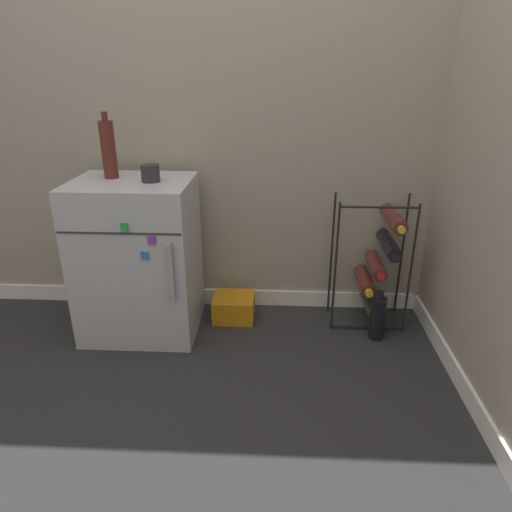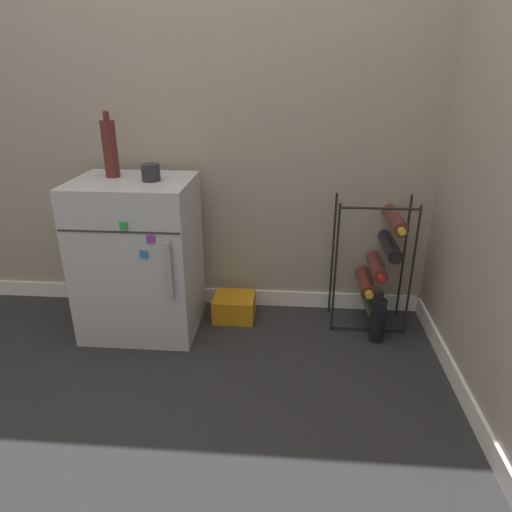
{
  "view_description": "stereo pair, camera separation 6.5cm",
  "coord_description": "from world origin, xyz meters",
  "px_view_note": "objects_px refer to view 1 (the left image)",
  "views": [
    {
      "loc": [
        0.22,
        -1.67,
        1.28
      ],
      "look_at": [
        0.11,
        0.44,
        0.39
      ],
      "focal_mm": 32.0,
      "sensor_mm": 36.0,
      "label": 1
    },
    {
      "loc": [
        0.28,
        -1.67,
        1.28
      ],
      "look_at": [
        0.11,
        0.44,
        0.39
      ],
      "focal_mm": 32.0,
      "sensor_mm": 36.0,
      "label": 2
    }
  ],
  "objects_px": {
    "wine_rack": "(378,265)",
    "loose_bottle_floor": "(378,318)",
    "mini_fridge": "(139,259)",
    "soda_box": "(234,307)",
    "fridge_top_bottle": "(108,149)",
    "fridge_top_cup": "(150,173)"
  },
  "relations": [
    {
      "from": "soda_box",
      "to": "fridge_top_cup",
      "type": "height_order",
      "value": "fridge_top_cup"
    },
    {
      "from": "fridge_top_bottle",
      "to": "mini_fridge",
      "type": "bearing_deg",
      "value": -27.49
    },
    {
      "from": "fridge_top_cup",
      "to": "fridge_top_bottle",
      "type": "bearing_deg",
      "value": 162.77
    },
    {
      "from": "fridge_top_cup",
      "to": "loose_bottle_floor",
      "type": "bearing_deg",
      "value": -1.92
    },
    {
      "from": "mini_fridge",
      "to": "fridge_top_bottle",
      "type": "bearing_deg",
      "value": 152.51
    },
    {
      "from": "wine_rack",
      "to": "soda_box",
      "type": "height_order",
      "value": "wine_rack"
    },
    {
      "from": "fridge_top_cup",
      "to": "fridge_top_bottle",
      "type": "relative_size",
      "value": 0.28
    },
    {
      "from": "wine_rack",
      "to": "loose_bottle_floor",
      "type": "distance_m",
      "value": 0.27
    },
    {
      "from": "mini_fridge",
      "to": "loose_bottle_floor",
      "type": "distance_m",
      "value": 1.23
    },
    {
      "from": "wine_rack",
      "to": "fridge_top_cup",
      "type": "relative_size",
      "value": 8.06
    },
    {
      "from": "wine_rack",
      "to": "soda_box",
      "type": "relative_size",
      "value": 3.13
    },
    {
      "from": "fridge_top_bottle",
      "to": "loose_bottle_floor",
      "type": "bearing_deg",
      "value": -4.42
    },
    {
      "from": "wine_rack",
      "to": "fridge_top_bottle",
      "type": "bearing_deg",
      "value": -177.1
    },
    {
      "from": "fridge_top_cup",
      "to": "mini_fridge",
      "type": "bearing_deg",
      "value": 174.67
    },
    {
      "from": "mini_fridge",
      "to": "soda_box",
      "type": "xyz_separation_m",
      "value": [
        0.46,
        0.12,
        -0.33
      ]
    },
    {
      "from": "mini_fridge",
      "to": "fridge_top_bottle",
      "type": "relative_size",
      "value": 2.59
    },
    {
      "from": "soda_box",
      "to": "loose_bottle_floor",
      "type": "relative_size",
      "value": 0.82
    },
    {
      "from": "fridge_top_bottle",
      "to": "loose_bottle_floor",
      "type": "height_order",
      "value": "fridge_top_bottle"
    },
    {
      "from": "mini_fridge",
      "to": "wine_rack",
      "type": "distance_m",
      "value": 1.21
    },
    {
      "from": "mini_fridge",
      "to": "wine_rack",
      "type": "bearing_deg",
      "value": 5.72
    },
    {
      "from": "soda_box",
      "to": "fridge_top_bottle",
      "type": "distance_m",
      "value": 1.03
    },
    {
      "from": "soda_box",
      "to": "loose_bottle_floor",
      "type": "height_order",
      "value": "loose_bottle_floor"
    }
  ]
}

